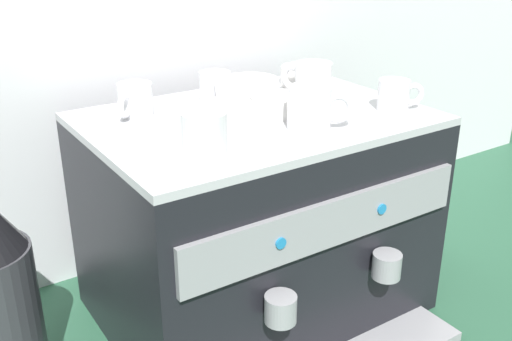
{
  "coord_description": "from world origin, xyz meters",
  "views": [
    {
      "loc": [
        -0.63,
        -0.95,
        0.8
      ],
      "look_at": [
        0.0,
        0.0,
        0.33
      ],
      "focal_mm": 42.02,
      "sensor_mm": 36.0,
      "label": 1
    }
  ],
  "objects": [
    {
      "name": "espresso_machine",
      "position": [
        0.0,
        -0.0,
        0.22
      ],
      "size": [
        0.66,
        0.58,
        0.45
      ],
      "color": "black",
      "rests_on": "ground_plane"
    },
    {
      "name": "ground_plane",
      "position": [
        0.0,
        0.0,
        0.0
      ],
      "size": [
        4.0,
        4.0,
        0.0
      ],
      "primitive_type": "plane",
      "color": "#28563D"
    },
    {
      "name": "ceramic_bowl_1",
      "position": [
        0.23,
        0.13,
        0.47
      ],
      "size": [
        0.12,
        0.12,
        0.04
      ],
      "color": "white",
      "rests_on": "espresso_machine"
    },
    {
      "name": "ceramic_cup_1",
      "position": [
        -0.03,
        0.1,
        0.48
      ],
      "size": [
        0.07,
        0.1,
        0.07
      ],
      "color": "white",
      "rests_on": "espresso_machine"
    },
    {
      "name": "ceramic_cup_3",
      "position": [
        -0.2,
        -0.15,
        0.49
      ],
      "size": [
        0.07,
        0.11,
        0.08
      ],
      "color": "white",
      "rests_on": "espresso_machine"
    },
    {
      "name": "ceramic_cup_0",
      "position": [
        0.04,
        -0.12,
        0.49
      ],
      "size": [
        0.12,
        0.09,
        0.08
      ],
      "color": "white",
      "rests_on": "espresso_machine"
    },
    {
      "name": "ceramic_bowl_3",
      "position": [
        0.07,
        0.13,
        0.46
      ],
      "size": [
        0.12,
        0.12,
        0.04
      ],
      "color": "white",
      "rests_on": "espresso_machine"
    },
    {
      "name": "ceramic_bowl_2",
      "position": [
        0.04,
        -0.01,
        0.46
      ],
      "size": [
        0.11,
        0.11,
        0.04
      ],
      "color": "white",
      "rests_on": "espresso_machine"
    },
    {
      "name": "milk_pitcher",
      "position": [
        0.49,
        -0.04,
        0.07
      ],
      "size": [
        0.1,
        0.1,
        0.13
      ],
      "primitive_type": "cylinder",
      "color": "#B7B7BC",
      "rests_on": "ground_plane"
    },
    {
      "name": "tiled_backsplash_wall",
      "position": [
        0.0,
        0.35,
        0.49
      ],
      "size": [
        2.8,
        0.03,
        0.99
      ],
      "primitive_type": "cube",
      "color": "silver",
      "rests_on": "ground_plane"
    },
    {
      "name": "ceramic_bowl_0",
      "position": [
        -0.08,
        -0.02,
        0.46
      ],
      "size": [
        0.11,
        0.11,
        0.04
      ],
      "color": "white",
      "rests_on": "espresso_machine"
    },
    {
      "name": "ceramic_cup_4",
      "position": [
        0.17,
        0.04,
        0.48
      ],
      "size": [
        0.08,
        0.12,
        0.08
      ],
      "color": "white",
      "rests_on": "espresso_machine"
    },
    {
      "name": "ceramic_cup_2",
      "position": [
        -0.2,
        0.13,
        0.48
      ],
      "size": [
        0.09,
        0.08,
        0.06
      ],
      "color": "white",
      "rests_on": "espresso_machine"
    },
    {
      "name": "ceramic_cup_5",
      "position": [
        0.25,
        -0.13,
        0.48
      ],
      "size": [
        0.09,
        0.06,
        0.06
      ],
      "color": "white",
      "rests_on": "espresso_machine"
    }
  ]
}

